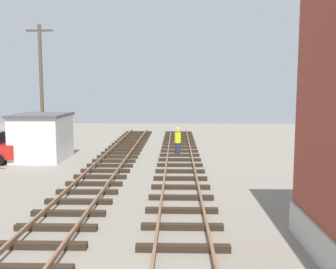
{
  "coord_description": "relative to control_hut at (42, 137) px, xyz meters",
  "views": [
    {
      "loc": [
        0.73,
        -5.76,
        4.26
      ],
      "look_at": [
        0.34,
        11.57,
        2.18
      ],
      "focal_mm": 41.25,
      "sensor_mm": 36.0,
      "label": 1
    }
  ],
  "objects": [
    {
      "name": "control_hut",
      "position": [
        0.0,
        0.0,
        0.0
      ],
      "size": [
        3.0,
        3.8,
        2.76
      ],
      "color": "silver",
      "rests_on": "ground"
    },
    {
      "name": "utility_pole_far",
      "position": [
        -1.24,
        3.77,
        3.08
      ],
      "size": [
        1.8,
        0.24,
        8.54
      ],
      "color": "brown",
      "rests_on": "ground"
    },
    {
      "name": "track_worker_foreground",
      "position": [
        8.13,
        1.35,
        -0.46
      ],
      "size": [
        0.4,
        0.4,
        1.87
      ],
      "color": "#262D4C",
      "rests_on": "ground"
    }
  ]
}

